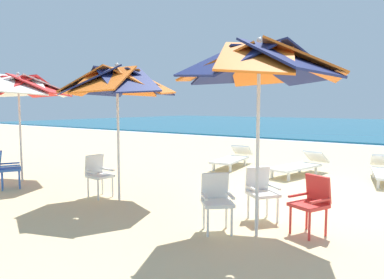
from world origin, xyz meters
name	(u,v)px	position (x,y,z in m)	size (l,w,h in m)	color
ground_plane	(325,199)	(0.00, 0.00, 0.00)	(80.00, 80.00, 0.00)	beige
beach_umbrella_0	(259,64)	(-0.18, -2.76, 2.46)	(2.40, 2.40, 2.83)	silver
plastic_chair_0	(217,198)	(-0.77, -2.90, 0.50)	(0.63, 0.63, 0.87)	white
plastic_chair_1	(312,201)	(0.43, -2.20, 0.50)	(0.57, 0.60, 0.87)	red
plastic_chair_2	(261,190)	(-0.47, -1.99, 0.50)	(0.63, 0.62, 0.87)	white
beach_umbrella_1	(117,83)	(-3.31, -2.53, 2.34)	(2.31, 2.31, 2.71)	silver
plastic_chair_3	(98,173)	(-3.87, -2.58, 0.50)	(0.50, 0.48, 0.87)	white
beach_umbrella_2	(18,87)	(-6.72, -2.65, 2.36)	(2.61, 2.61, 2.71)	silver
plastic_chair_4	(7,167)	(-6.13, -3.32, 0.50)	(0.60, 0.61, 0.87)	blue
sun_lounger_2	(299,165)	(-1.33, 2.17, 0.28)	(1.10, 2.23, 0.62)	white
sun_lounger_3	(232,158)	(-3.47, 2.30, 0.28)	(0.94, 2.21, 0.62)	white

